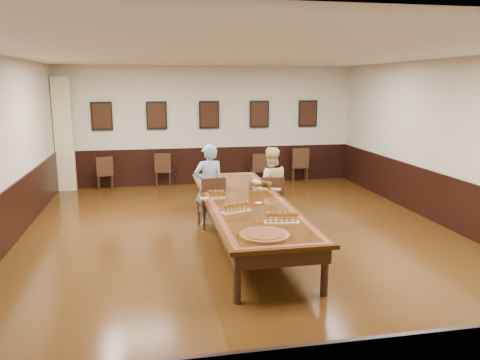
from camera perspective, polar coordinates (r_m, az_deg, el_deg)
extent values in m
cube|color=black|center=(8.34, 0.65, -7.50)|extent=(8.00, 10.00, 0.02)
cube|color=white|center=(7.89, 0.71, 15.17)|extent=(8.00, 10.00, 0.02)
cube|color=beige|center=(12.87, -3.82, 6.63)|extent=(8.00, 0.02, 3.20)
cube|color=beige|center=(3.33, 18.41, -8.82)|extent=(8.00, 0.02, 3.20)
cube|color=beige|center=(9.59, 24.91, 3.83)|extent=(0.02, 10.00, 3.20)
imported|color=teal|center=(9.08, -3.80, -0.63)|extent=(0.63, 0.47, 1.60)
imported|color=#F8EB9B|center=(9.35, 3.70, -0.55)|extent=(0.80, 0.65, 1.50)
cube|color=#CF456E|center=(8.24, 4.79, -2.22)|extent=(0.15, 0.16, 0.01)
cube|color=beige|center=(12.79, -20.68, 5.20)|extent=(0.45, 0.18, 2.90)
cube|color=black|center=(12.99, -3.73, 1.78)|extent=(7.98, 0.04, 1.00)
cube|color=black|center=(8.38, -27.17, -5.08)|extent=(0.04, 9.98, 1.00)
cube|color=black|center=(9.77, 24.21, -2.56)|extent=(0.04, 9.98, 1.00)
cube|color=black|center=(8.13, 0.67, -2.64)|extent=(1.40, 5.00, 0.06)
cube|color=brown|center=(8.12, 0.67, -2.42)|extent=(1.28, 4.88, 0.00)
cube|color=black|center=(8.12, 0.67, -2.40)|extent=(1.10, 4.70, 0.00)
cube|color=black|center=(8.17, 0.66, -3.66)|extent=(1.25, 4.85, 0.18)
cylinder|color=black|center=(5.99, -0.36, -11.82)|extent=(0.10, 0.10, 0.69)
cylinder|color=black|center=(6.28, 10.28, -10.84)|extent=(0.10, 0.10, 0.69)
cylinder|color=black|center=(10.36, -5.06, -1.66)|extent=(0.10, 0.10, 0.69)
cylinder|color=black|center=(10.54, 1.23, -1.39)|extent=(0.10, 0.10, 0.69)
cube|color=black|center=(12.74, -16.50, 7.48)|extent=(0.54, 0.03, 0.74)
cube|color=black|center=(12.72, -16.51, 7.48)|extent=(0.46, 0.01, 0.64)
cube|color=black|center=(12.68, -10.14, 7.76)|extent=(0.54, 0.03, 0.74)
cube|color=black|center=(12.67, -10.14, 7.76)|extent=(0.46, 0.01, 0.64)
cube|color=black|center=(12.78, -3.80, 7.94)|extent=(0.54, 0.03, 0.74)
cube|color=black|center=(12.76, -3.79, 7.94)|extent=(0.46, 0.01, 0.64)
cube|color=black|center=(13.03, 2.38, 8.03)|extent=(0.54, 0.03, 0.74)
cube|color=black|center=(13.01, 2.40, 8.03)|extent=(0.46, 0.01, 0.64)
cube|color=black|center=(13.42, 8.27, 8.03)|extent=(0.54, 0.03, 0.74)
cube|color=black|center=(13.40, 8.30, 8.02)|extent=(0.46, 0.01, 0.64)
cube|color=#AF8649|center=(8.19, -3.34, -2.23)|extent=(0.44, 0.14, 0.03)
cube|color=#AF8649|center=(8.91, 3.56, -1.09)|extent=(0.45, 0.33, 0.03)
cube|color=#AF8649|center=(7.32, -0.48, -3.90)|extent=(0.50, 0.30, 0.03)
cube|color=#AF8649|center=(6.78, 5.10, -5.21)|extent=(0.53, 0.24, 0.03)
cylinder|color=#B31F0B|center=(7.86, 2.27, -2.86)|extent=(0.19, 0.19, 0.02)
cylinder|color=silver|center=(7.85, 2.27, -2.77)|extent=(0.10, 0.10, 0.01)
cylinder|color=#612D13|center=(6.20, 3.00, -6.75)|extent=(0.80, 0.80, 0.04)
cylinder|color=brown|center=(6.19, 3.00, -6.52)|extent=(0.64, 0.64, 0.01)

